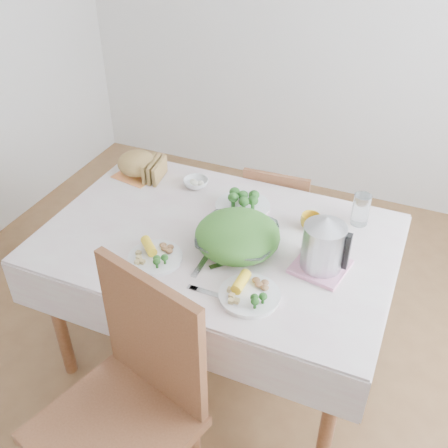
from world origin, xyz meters
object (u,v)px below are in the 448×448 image
at_px(dinner_plate_left, 155,258).
at_px(dinner_plate_right, 249,295).
at_px(dining_table, 219,300).
at_px(chair_near, 116,438).
at_px(chair_far, 281,213).
at_px(electric_kettle, 323,244).
at_px(salad_bowl, 237,240).
at_px(yellow_mug, 310,222).

bearing_deg(dinner_plate_left, dinner_plate_right, -7.15).
relative_size(dining_table, dinner_plate_right, 5.97).
relative_size(dining_table, chair_near, 1.32).
distance_m(chair_far, dinner_plate_right, 1.05).
bearing_deg(chair_near, dining_table, 104.82).
bearing_deg(dinner_plate_left, chair_far, 75.03).
bearing_deg(dinner_plate_right, electric_kettle, 53.29).
xyz_separation_m(salad_bowl, yellow_mug, (0.24, 0.26, -0.01)).
distance_m(dinner_plate_right, electric_kettle, 0.35).
xyz_separation_m(salad_bowl, dinner_plate_right, (0.15, -0.26, -0.03)).
height_order(chair_near, dinner_plate_left, chair_near).
distance_m(dinner_plate_left, dinner_plate_right, 0.44).
height_order(dinner_plate_left, yellow_mug, yellow_mug).
relative_size(chair_near, dinner_plate_right, 4.53).
height_order(salad_bowl, dinner_plate_right, salad_bowl).
height_order(dining_table, chair_far, chair_far).
relative_size(dining_table, yellow_mug, 15.56).
xyz_separation_m(dining_table, dinner_plate_right, (0.26, -0.30, 0.40)).
bearing_deg(chair_near, dinner_plate_left, 120.32).
bearing_deg(chair_near, electric_kettle, 75.58).
xyz_separation_m(chair_near, chair_far, (0.10, 1.54, 0.00)).
distance_m(dining_table, yellow_mug, 0.59).
distance_m(chair_near, dinner_plate_left, 0.69).
distance_m(yellow_mug, electric_kettle, 0.28).
relative_size(yellow_mug, electric_kettle, 0.38).
xyz_separation_m(dining_table, dinner_plate_left, (-0.17, -0.25, 0.40)).
xyz_separation_m(chair_far, dinner_plate_left, (-0.25, -0.94, 0.31)).
height_order(chair_near, electric_kettle, electric_kettle).
height_order(dinner_plate_left, electric_kettle, electric_kettle).
bearing_deg(yellow_mug, chair_far, 119.63).
distance_m(chair_near, yellow_mug, 1.17).
relative_size(dining_table, dinner_plate_left, 6.24).
distance_m(chair_near, electric_kettle, 1.04).
height_order(dining_table, salad_bowl, salad_bowl).
xyz_separation_m(dinner_plate_right, electric_kettle, (0.20, 0.27, 0.11)).
bearing_deg(yellow_mug, salad_bowl, -133.32).
relative_size(chair_far, yellow_mug, 8.96).
distance_m(dining_table, dinner_plate_right, 0.56).
distance_m(dinner_plate_left, yellow_mug, 0.70).
height_order(dining_table, electric_kettle, electric_kettle).
height_order(dining_table, yellow_mug, yellow_mug).
xyz_separation_m(dinner_plate_right, yellow_mug, (0.09, 0.52, 0.02)).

